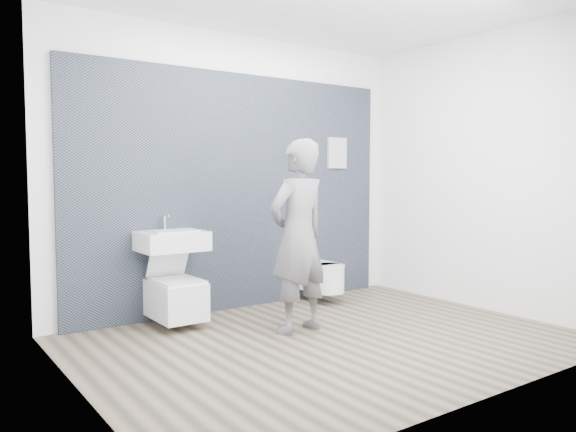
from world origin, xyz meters
TOP-DOWN VIEW (x-y plane):
  - ground at (0.00, 0.00)m, footprint 4.00×4.00m
  - room_shell at (0.00, 0.00)m, footprint 4.00×4.00m
  - tile_wall at (0.00, 1.47)m, footprint 3.60×0.06m
  - washbasin at (-0.86, 1.22)m, footprint 0.59×0.44m
  - toilet_square at (-0.86, 1.16)m, footprint 0.40×0.58m
  - toilet_rounded at (0.86, 1.16)m, footprint 0.33×0.56m
  - info_placard at (1.27, 1.43)m, footprint 0.26×0.03m
  - visitor at (-0.05, 0.37)m, footprint 0.66×0.48m

SIDE VIEW (x-z plane):
  - ground at x=0.00m, z-range 0.00..0.00m
  - tile_wall at x=0.00m, z-range -1.20..1.20m
  - info_placard at x=1.27m, z-range -0.17..0.17m
  - toilet_square at x=-0.86m, z-range -0.10..0.64m
  - toilet_rounded at x=0.86m, z-range 0.12..0.42m
  - washbasin at x=-0.86m, z-range 0.56..1.00m
  - visitor at x=-0.05m, z-range 0.00..1.68m
  - room_shell at x=0.00m, z-range -0.26..3.74m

